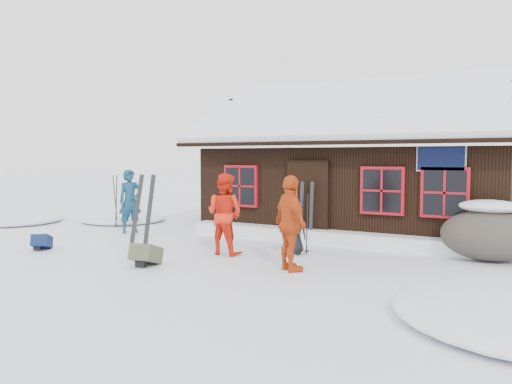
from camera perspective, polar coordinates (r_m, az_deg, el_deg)
ground at (r=11.22m, az=-3.34°, el=-7.01°), size 120.00×120.00×0.00m
mountain_hut at (r=14.94m, az=11.97°, el=1.75°), size 8.90×6.09×4.42m
snow_drift at (r=12.50m, az=8.12°, el=-5.09°), size 7.60×0.60×0.35m
snow_mounds at (r=12.12m, az=8.13°, el=-6.21°), size 20.60×13.20×0.48m
skier_teal at (r=14.54m, az=-14.18°, el=-1.03°), size 0.70×0.78×1.79m
skier_orange_left at (r=11.00m, az=-3.62°, el=-2.51°), size 0.89×0.70×1.79m
skier_orange_right at (r=9.35m, az=3.96°, el=-3.61°), size 1.11×0.99×1.81m
skier_crouched at (r=11.05m, az=4.41°, el=-4.38°), size 0.59×0.47×1.07m
boulder at (r=11.40m, az=25.08°, el=-4.30°), size 1.92×1.44×1.13m
ski_pair_left at (r=11.97m, az=-12.82°, el=-2.28°), size 0.59×0.35×1.79m
ski_pair_mid at (r=16.02m, az=-15.74°, el=-1.07°), size 0.44×0.35×1.64m
ski_pair_right at (r=12.58m, az=5.76°, el=-2.41°), size 0.40×0.10×1.58m
ski_poles at (r=11.03m, az=5.51°, el=-3.79°), size 0.25×0.12×1.38m
backpack_blue at (r=12.59m, az=-23.26°, el=-5.51°), size 0.58×0.61×0.26m
backpack_olive at (r=10.14m, az=-12.45°, el=-7.36°), size 0.56×0.67×0.32m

